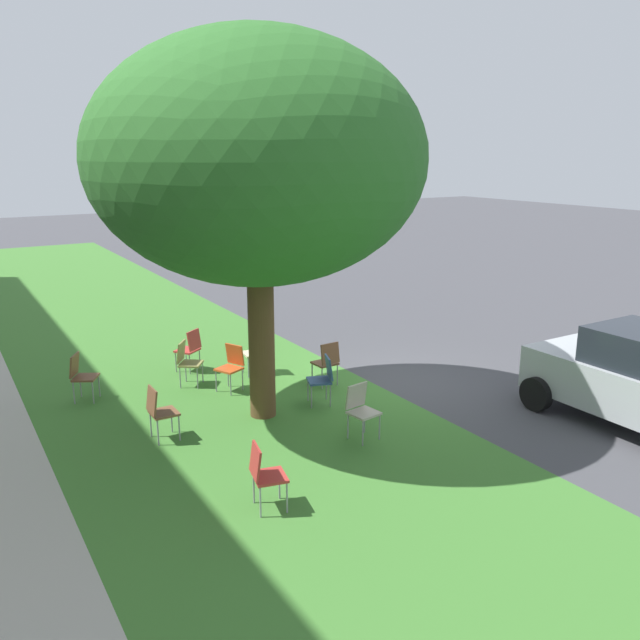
% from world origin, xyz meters
% --- Properties ---
extents(ground, '(80.00, 80.00, 0.00)m').
position_xyz_m(ground, '(0.00, 0.00, 0.00)').
color(ground, '#424247').
extents(grass_verge, '(48.00, 6.00, 0.01)m').
position_xyz_m(grass_verge, '(0.00, 3.20, 0.00)').
color(grass_verge, '#3D752D').
rests_on(grass_verge, ground).
extents(street_tree, '(5.30, 5.30, 6.23)m').
position_xyz_m(street_tree, '(-0.00, 2.74, 4.26)').
color(street_tree, brown).
rests_on(street_tree, ground).
extents(chair_0, '(0.55, 0.56, 0.88)m').
position_xyz_m(chair_0, '(1.39, 2.70, 0.52)').
color(chair_0, '#C64C1E').
rests_on(chair_0, ground).
extents(chair_1, '(0.48, 0.47, 0.88)m').
position_xyz_m(chair_1, '(-1.63, 1.83, 0.52)').
color(chair_1, '#ADA393').
rests_on(chair_1, ground).
extents(chair_2, '(0.44, 0.44, 0.88)m').
position_xyz_m(chair_2, '(0.64, 1.04, 0.52)').
color(chair_2, brown).
rests_on(chair_2, ground).
extents(chair_3, '(0.42, 0.42, 0.88)m').
position_xyz_m(chair_3, '(-0.06, 4.56, 0.52)').
color(chair_3, brown).
rests_on(chair_3, ground).
extents(chair_4, '(0.58, 0.58, 0.88)m').
position_xyz_m(chair_4, '(2.07, 3.32, 0.52)').
color(chair_4, olive).
rests_on(chair_4, ground).
extents(chair_5, '(0.57, 0.57, 0.88)m').
position_xyz_m(chair_5, '(2.31, 5.24, 0.52)').
color(chair_5, brown).
rests_on(chair_5, ground).
extents(chair_6, '(0.58, 0.58, 0.88)m').
position_xyz_m(chair_6, '(2.84, 2.97, 0.52)').
color(chair_6, '#B7332D').
rests_on(chair_6, ground).
extents(chair_7, '(0.46, 0.47, 0.88)m').
position_xyz_m(chair_7, '(1.99, 1.88, 0.52)').
color(chair_7, beige).
rests_on(chair_7, ground).
extents(chair_8, '(0.50, 0.50, 0.88)m').
position_xyz_m(chair_8, '(-2.74, 4.08, 0.52)').
color(chair_8, '#B7332D').
rests_on(chair_8, ground).
extents(chair_9, '(0.53, 0.54, 0.88)m').
position_xyz_m(chair_9, '(-0.10, 1.59, 0.52)').
color(chair_9, '#335184').
rests_on(chair_9, ground).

